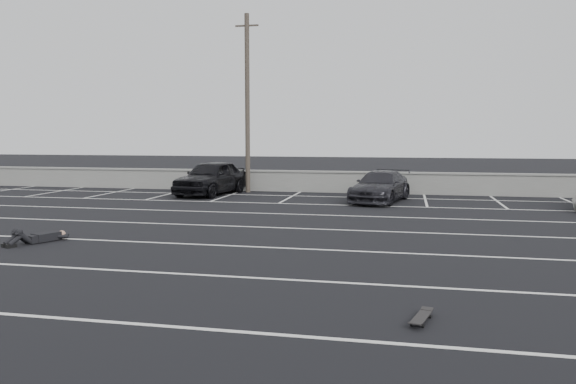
% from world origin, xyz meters
% --- Properties ---
extents(ground, '(120.00, 120.00, 0.00)m').
position_xyz_m(ground, '(0.00, 0.00, 0.00)').
color(ground, black).
rests_on(ground, ground).
extents(seawall, '(50.00, 0.45, 1.06)m').
position_xyz_m(seawall, '(0.00, 14.00, 0.55)').
color(seawall, gray).
rests_on(seawall, ground).
extents(stall_lines, '(36.00, 20.05, 0.01)m').
position_xyz_m(stall_lines, '(-0.08, 4.41, 0.00)').
color(stall_lines, silver).
rests_on(stall_lines, ground).
extents(car_left, '(2.65, 5.04, 1.64)m').
position_xyz_m(car_left, '(-2.93, 11.81, 0.82)').
color(car_left, black).
rests_on(car_left, ground).
extents(car_right, '(2.77, 4.77, 1.30)m').
position_xyz_m(car_right, '(5.09, 10.59, 0.65)').
color(car_right, black).
rests_on(car_right, ground).
extents(utility_pole, '(1.15, 0.23, 8.66)m').
position_xyz_m(utility_pole, '(-1.53, 13.20, 4.39)').
color(utility_pole, '#4C4238').
rests_on(utility_pole, ground).
extents(trash_bin, '(0.78, 0.78, 0.98)m').
position_xyz_m(trash_bin, '(5.24, 13.15, 0.50)').
color(trash_bin, '#29292C').
rests_on(trash_bin, ground).
extents(person, '(2.41, 2.81, 0.44)m').
position_xyz_m(person, '(-3.19, -0.39, 0.22)').
color(person, black).
rests_on(person, ground).
extents(skateboard, '(0.36, 0.74, 0.09)m').
position_xyz_m(skateboard, '(6.46, -5.01, 0.07)').
color(skateboard, black).
rests_on(skateboard, ground).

